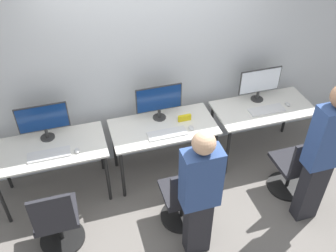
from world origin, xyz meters
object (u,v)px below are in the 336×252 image
object	(u,v)px
office_chair_right	(295,169)
office_chair_left	(57,222)
keyboard_left	(49,155)
mouse_right	(288,104)
mouse_center	(191,128)
person_right	(324,152)
keyboard_center	(167,134)
monitor_right	(260,82)
monitor_left	(43,120)
mouse_left	(77,151)
keyboard_right	(267,110)
person_center	(200,193)
office_chair_center	(184,199)
monitor_center	(159,100)

from	to	relation	value
office_chair_right	office_chair_left	bearing A→B (deg)	179.30
keyboard_left	mouse_right	size ratio (longest dim) A/B	5.04
mouse_center	person_right	size ratio (longest dim) A/B	0.05
keyboard_center	monitor_right	bearing A→B (deg)	14.52
monitor_left	mouse_left	distance (m)	0.51
keyboard_right	keyboard_left	bearing A→B (deg)	-178.90
keyboard_left	person_center	bearing A→B (deg)	-38.73
office_chair_center	person_right	size ratio (longest dim) A/B	0.51
office_chair_center	keyboard_right	xyz separation A→B (m)	(1.33, 0.75, 0.38)
keyboard_center	keyboard_right	distance (m)	1.32
office_chair_right	person_right	size ratio (longest dim) A/B	0.51
office_chair_left	monitor_center	distance (m)	1.74
person_center	mouse_left	bearing A→B (deg)	134.86
monitor_left	mouse_center	bearing A→B (deg)	-11.32
keyboard_right	mouse_center	bearing A→B (deg)	-176.22
keyboard_center	monitor_right	distance (m)	1.38
monitor_center	keyboard_center	bearing A→B (deg)	-90.00
keyboard_left	monitor_right	distance (m)	2.66
mouse_center	office_chair_right	distance (m)	1.31
monitor_left	keyboard_center	size ratio (longest dim) A/B	1.22
monitor_left	person_right	world-z (taller)	person_right
office_chair_left	person_center	distance (m)	1.51
monitor_left	keyboard_left	size ratio (longest dim) A/B	1.22
keyboard_left	person_center	distance (m)	1.70
monitor_center	mouse_right	bearing A→B (deg)	-7.72
keyboard_right	monitor_left	bearing A→B (deg)	174.47
office_chair_left	office_chair_right	size ratio (longest dim) A/B	1.00
monitor_left	person_center	xyz separation A→B (m)	(1.32, -1.37, -0.14)
monitor_left	monitor_right	size ratio (longest dim) A/B	1.00
office_chair_left	monitor_right	size ratio (longest dim) A/B	1.61
mouse_left	office_chair_center	distance (m)	1.27
office_chair_left	person_center	xyz separation A→B (m)	(1.35, -0.45, 0.49)
office_chair_center	monitor_left	bearing A→B (deg)	142.47
person_center	office_chair_right	bearing A→B (deg)	16.98
keyboard_right	office_chair_left	bearing A→B (deg)	-166.05
keyboard_center	office_chair_center	size ratio (longest dim) A/B	0.51
mouse_left	person_right	world-z (taller)	person_right
mouse_right	keyboard_left	bearing A→B (deg)	-178.47
keyboard_left	monitor_right	world-z (taller)	monitor_right
monitor_right	mouse_right	distance (m)	0.46
keyboard_left	office_chair_left	bearing A→B (deg)	-92.21
person_right	keyboard_center	bearing A→B (deg)	143.83
office_chair_center	keyboard_center	bearing A→B (deg)	88.88
person_center	person_right	world-z (taller)	person_right
monitor_left	office_chair_center	distance (m)	1.76
keyboard_right	mouse_right	size ratio (longest dim) A/B	5.04
mouse_left	mouse_right	bearing A→B (deg)	2.31
mouse_left	keyboard_center	size ratio (longest dim) A/B	0.20
keyboard_center	person_right	size ratio (longest dim) A/B	0.26
mouse_center	monitor_right	size ratio (longest dim) A/B	0.16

